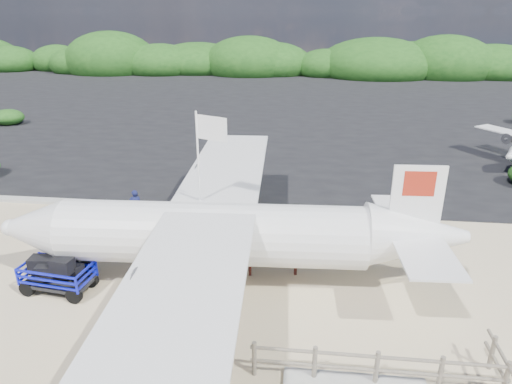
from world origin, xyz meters
TOP-DOWN VIEW (x-y plane):
  - ground at (0.00, 0.00)m, footprint 160.00×160.00m
  - asphalt_apron at (0.00, 30.00)m, footprint 90.00×50.00m
  - vegetation_band at (0.00, 55.00)m, footprint 124.00×8.00m
  - fence at (6.00, -5.00)m, footprint 6.40×2.00m
  - baggage_cart at (-3.79, -2.03)m, footprint 2.54×1.65m
  - flagpole at (0.65, -0.34)m, footprint 1.24×0.91m
  - signboard at (3.09, -0.26)m, footprint 1.80×0.41m
  - crew_a at (-3.12, 3.33)m, footprint 0.64×0.53m
  - crew_b at (1.28, 6.10)m, footprint 1.05×0.92m
  - crew_c at (2.86, 0.64)m, footprint 1.12×0.78m
  - aircraft_large at (18.82, 22.90)m, footprint 19.10×19.10m
  - aircraft_small at (-12.48, 35.28)m, footprint 9.74×9.74m

SIDE VIEW (x-z plane):
  - ground at x=0.00m, z-range 0.00..0.00m
  - asphalt_apron at x=0.00m, z-range -0.02..0.02m
  - vegetation_band at x=0.00m, z-range -2.20..2.20m
  - fence at x=6.00m, z-range -0.55..0.55m
  - baggage_cart at x=-3.79m, z-range -0.60..0.60m
  - flagpole at x=0.65m, z-range -2.87..2.87m
  - signboard at x=3.09m, z-range -0.74..0.74m
  - aircraft_large at x=18.82m, z-range -2.73..2.73m
  - aircraft_small at x=-12.48m, z-range -1.26..1.26m
  - crew_a at x=-3.12m, z-range 0.00..1.52m
  - crew_c at x=2.86m, z-range 0.00..1.77m
  - crew_b at x=1.28m, z-range 0.00..1.83m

